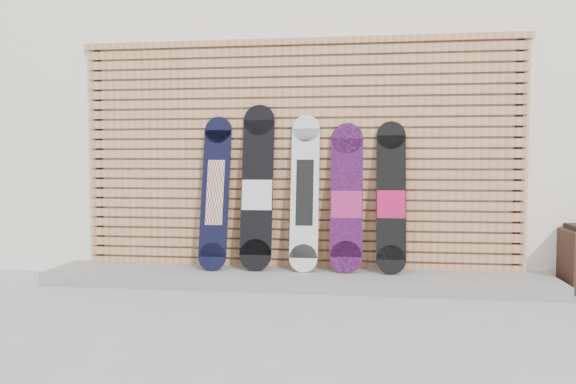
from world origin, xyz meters
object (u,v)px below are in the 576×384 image
object	(u,v)px
snowboard_0	(215,192)
snowboard_2	(305,193)
snowboard_3	(347,198)
snowboard_1	(257,188)
snowboard_4	(391,198)

from	to	relation	value
snowboard_0	snowboard_2	bearing A→B (deg)	1.60
snowboard_2	snowboard_3	distance (m)	0.39
snowboard_1	snowboard_2	distance (m)	0.45
snowboard_0	snowboard_2	size ratio (longest dim) A/B	1.00
snowboard_1	snowboard_2	xyz separation A→B (m)	(0.45, 0.00, -0.04)
snowboard_3	snowboard_4	world-z (taller)	snowboard_4
snowboard_0	snowboard_4	size ratio (longest dim) A/B	1.04
snowboard_4	snowboard_1	bearing A→B (deg)	-179.88
snowboard_2	snowboard_4	bearing A→B (deg)	-0.12
snowboard_3	snowboard_4	distance (m)	0.40
snowboard_3	snowboard_4	bearing A→B (deg)	-0.46
snowboard_0	snowboard_3	size ratio (longest dim) A/B	1.05
snowboard_1	snowboard_4	distance (m)	1.24
snowboard_4	snowboard_3	bearing A→B (deg)	179.54
snowboard_2	snowboard_0	bearing A→B (deg)	-178.40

